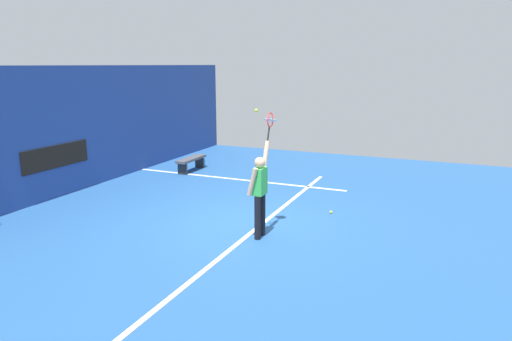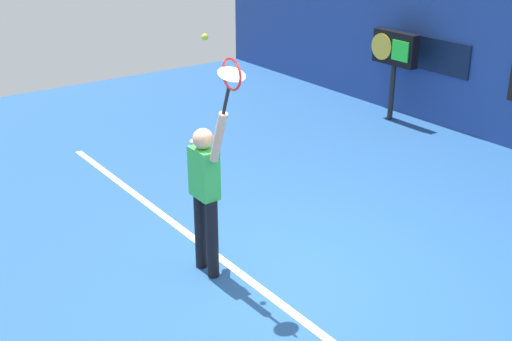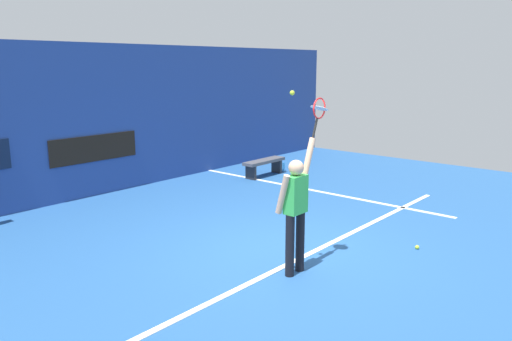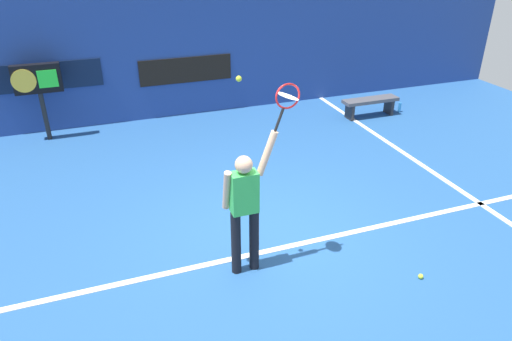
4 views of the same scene
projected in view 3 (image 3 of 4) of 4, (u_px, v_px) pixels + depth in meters
The scene contains 11 objects.
ground_plane at pixel (285, 251), 8.21m from camera, with size 18.00×18.00×0.00m, color #23518C.
back_wall at pixel (90, 121), 11.42m from camera, with size 18.00×0.20×3.47m, color navy.
sponsor_banner_center at pixel (95, 148), 11.47m from camera, with size 2.20×0.03×0.60m, color black.
court_baseline at pixel (304, 257), 7.98m from camera, with size 10.00×0.10×0.01m, color white.
court_sideline at pixel (311, 190), 12.19m from camera, with size 0.10×7.00×0.01m, color white.
tennis_player at pixel (296, 207), 7.16m from camera, with size 0.68×0.31×1.97m.
tennis_racket at pixel (319, 111), 7.27m from camera, with size 0.40×0.27×0.63m.
tennis_ball at pixel (292, 93), 6.85m from camera, with size 0.07×0.07×0.07m, color #CCE033.
court_bench at pixel (264, 164), 13.66m from camera, with size 1.40×0.36×0.45m.
water_bottle at pixel (284, 167), 14.35m from camera, with size 0.07×0.07×0.24m, color #338CD8.
spare_ball at pixel (417, 247), 8.31m from camera, with size 0.07×0.07×0.07m, color #CCE033.
Camera 3 is at (-6.21, -4.68, 3.01)m, focal length 35.26 mm.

